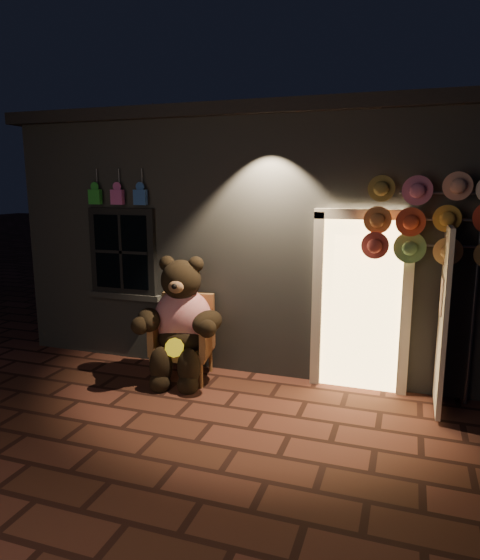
% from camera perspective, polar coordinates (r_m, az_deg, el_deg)
% --- Properties ---
extents(ground, '(60.00, 60.00, 0.00)m').
position_cam_1_polar(ground, '(5.47, -3.25, -15.98)').
color(ground, '#5B2D23').
rests_on(ground, ground).
extents(shop_building, '(7.30, 5.95, 3.51)m').
position_cam_1_polar(shop_building, '(8.73, 6.56, 6.01)').
color(shop_building, slate).
rests_on(shop_building, ground).
extents(wicker_armchair, '(0.83, 0.77, 1.06)m').
position_cam_1_polar(wicker_armchair, '(6.54, -6.34, -6.44)').
color(wicker_armchair, '#A2753E').
rests_on(wicker_armchair, ground).
extents(teddy_bear, '(1.17, 1.00, 1.64)m').
position_cam_1_polar(teddy_bear, '(6.35, -6.79, -4.75)').
color(teddy_bear, red).
rests_on(teddy_bear, ground).
extents(hat_rack, '(1.52, 0.22, 2.59)m').
position_cam_1_polar(hat_rack, '(5.81, 21.25, 6.16)').
color(hat_rack, '#59595E').
rests_on(hat_rack, ground).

